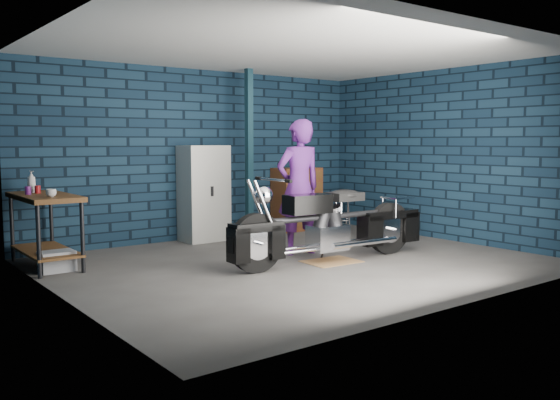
# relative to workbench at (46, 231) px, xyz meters

# --- Properties ---
(ground) EXTENTS (6.00, 6.00, 0.00)m
(ground) POSITION_rel_workbench_xyz_m (2.68, -1.71, -0.46)
(ground) COLOR #4F4C49
(ground) RESTS_ON ground
(room_walls) EXTENTS (6.02, 5.01, 2.71)m
(room_walls) POSITION_rel_workbench_xyz_m (2.68, -1.16, 1.45)
(room_walls) COLOR #0E1F30
(room_walls) RESTS_ON ground
(support_post) EXTENTS (0.10, 0.10, 2.70)m
(support_post) POSITION_rel_workbench_xyz_m (3.23, 0.24, 0.90)
(support_post) COLOR #122E39
(support_post) RESTS_ON ground
(workbench) EXTENTS (0.60, 1.40, 0.91)m
(workbench) POSITION_rel_workbench_xyz_m (0.00, 0.00, 0.00)
(workbench) COLOR brown
(workbench) RESTS_ON ground
(drip_mat) EXTENTS (0.73, 0.56, 0.01)m
(drip_mat) POSITION_rel_workbench_xyz_m (3.05, -1.93, -0.45)
(drip_mat) COLOR brown
(drip_mat) RESTS_ON ground
(motorcycle) EXTENTS (2.59, 0.84, 1.13)m
(motorcycle) POSITION_rel_workbench_xyz_m (3.05, -1.93, 0.11)
(motorcycle) COLOR black
(motorcycle) RESTS_ON ground
(person) EXTENTS (0.73, 0.52, 1.87)m
(person) POSITION_rel_workbench_xyz_m (3.06, -1.23, 0.48)
(person) COLOR #531D70
(person) RESTS_ON ground
(storage_bin) EXTENTS (0.40, 0.28, 0.25)m
(storage_bin) POSITION_rel_workbench_xyz_m (0.02, -0.35, -0.33)
(storage_bin) COLOR #97999F
(storage_bin) RESTS_ON ground
(locker) EXTENTS (0.70, 0.50, 1.50)m
(locker) POSITION_rel_workbench_xyz_m (2.56, 0.52, 0.30)
(locker) COLOR beige
(locker) RESTS_ON ground
(tool_chest) EXTENTS (0.83, 0.46, 1.10)m
(tool_chest) POSITION_rel_workbench_xyz_m (4.45, 0.52, 0.10)
(tool_chest) COLOR brown
(tool_chest) RESTS_ON ground
(shop_stool) EXTENTS (0.47, 0.47, 0.65)m
(shop_stool) POSITION_rel_workbench_xyz_m (4.72, -0.39, -0.13)
(shop_stool) COLOR #C1B191
(shop_stool) RESTS_ON ground
(cup_a) EXTENTS (0.15, 0.15, 0.09)m
(cup_a) POSITION_rel_workbench_xyz_m (-0.03, -0.41, 0.50)
(cup_a) COLOR #C1B191
(cup_a) RESTS_ON workbench
(mug_purple) EXTENTS (0.09, 0.09, 0.10)m
(mug_purple) POSITION_rel_workbench_xyz_m (-0.17, 0.09, 0.51)
(mug_purple) COLOR #5F1A69
(mug_purple) RESTS_ON workbench
(mug_red) EXTENTS (0.07, 0.07, 0.10)m
(mug_red) POSITION_rel_workbench_xyz_m (-0.02, 0.21, 0.50)
(mug_red) COLOR #A71619
(mug_red) RESTS_ON workbench
(bottle) EXTENTS (0.14, 0.14, 0.28)m
(bottle) POSITION_rel_workbench_xyz_m (-0.05, 0.35, 0.60)
(bottle) COLOR #97999F
(bottle) RESTS_ON workbench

